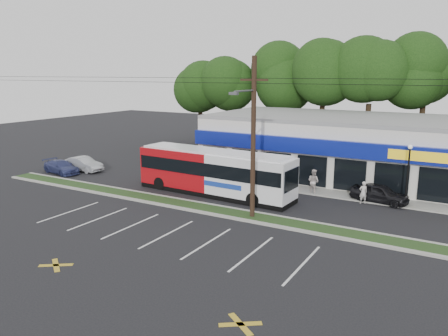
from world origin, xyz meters
TOP-DOWN VIEW (x-y plane):
  - ground at (0.00, 0.00)m, footprint 120.00×120.00m
  - grass_strip at (0.00, 1.00)m, footprint 40.00×1.60m
  - curb_south at (0.00, 0.15)m, footprint 40.00×0.25m
  - curb_north at (0.00, 1.85)m, footprint 40.00×0.25m
  - sidewalk at (5.00, 9.00)m, footprint 32.00×2.20m
  - strip_mall at (5.50, 15.91)m, footprint 25.00×12.55m
  - utility_pole at (2.83, 0.93)m, footprint 50.00×2.77m
  - lamp_post at (11.00, 8.80)m, footprint 0.30×0.30m
  - tree_line at (4.00, 26.00)m, footprint 46.76×6.76m
  - metrobus at (-1.93, 4.50)m, footprint 12.67×3.22m
  - car_dark at (9.31, 8.50)m, footprint 4.20×2.21m
  - car_silver at (-16.71, 5.19)m, footprint 4.09×1.53m
  - car_blue at (-17.73, 3.50)m, footprint 4.33×2.31m
  - pedestrian_a at (8.35, 7.70)m, footprint 0.70×0.65m
  - pedestrian_b at (4.45, 8.50)m, footprint 1.09×0.95m

SIDE VIEW (x-z plane):
  - ground at x=0.00m, z-range 0.00..0.00m
  - sidewalk at x=5.00m, z-range 0.00..0.10m
  - grass_strip at x=0.00m, z-range 0.00..0.12m
  - curb_south at x=0.00m, z-range 0.00..0.14m
  - curb_north at x=0.00m, z-range 0.00..0.14m
  - car_blue at x=-17.73m, z-range 0.00..1.19m
  - car_silver at x=-16.71m, z-range 0.00..1.34m
  - car_dark at x=9.31m, z-range 0.00..1.36m
  - pedestrian_a at x=8.35m, z-range 0.00..1.60m
  - pedestrian_b at x=4.45m, z-range 0.00..1.89m
  - metrobus at x=-1.93m, z-range 0.10..3.48m
  - strip_mall at x=5.50m, z-range 0.00..5.30m
  - lamp_post at x=11.00m, z-range 0.55..4.80m
  - utility_pole at x=2.83m, z-range 0.41..10.41m
  - tree_line at x=4.00m, z-range 2.50..14.33m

